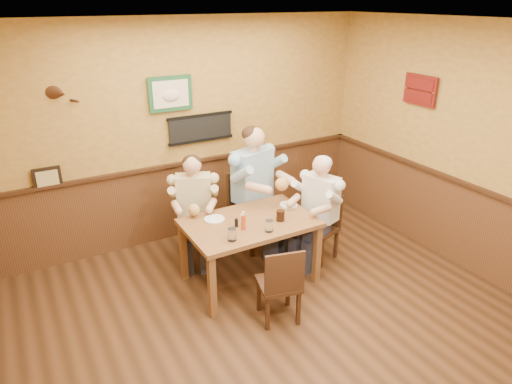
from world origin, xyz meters
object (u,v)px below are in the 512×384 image
Objects in this scene: diner_tan_shirt at (195,213)px; hot_sauce_bottle at (243,222)px; water_glass_mid at (269,226)px; dining_table at (250,228)px; chair_back_left at (196,227)px; water_glass_left at (232,235)px; diner_white_elder at (320,214)px; cola_tumbler at (280,216)px; salt_shaker at (242,218)px; chair_right_end at (319,228)px; chair_back_right at (253,211)px; chair_near_side at (279,282)px; diner_blue_polo at (252,195)px; pepper_shaker at (236,223)px.

hot_sauce_bottle is at bearing -56.11° from diner_tan_shirt.
dining_table is at bearing 100.87° from water_glass_mid.
water_glass_left is (-0.02, -1.05, 0.40)m from chair_back_left.
diner_white_elder reaches higher than water_glass_left.
cola_tumbler is 0.41m from salt_shaker.
hot_sauce_bottle is (0.19, -0.90, 0.42)m from chair_back_left.
chair_right_end is 0.78m from cola_tumbler.
salt_shaker is at bearing -109.36° from diner_white_elder.
chair_back_right is at bearing -158.99° from chair_right_end.
salt_shaker is (-0.49, -0.65, 0.29)m from chair_back_right.
hot_sauce_bottle is 0.17m from salt_shaker.
diner_white_elder is 0.98m from water_glass_mid.
chair_back_left is 0.84× the size of chair_back_right.
diner_tan_shirt reaches higher than water_glass_mid.
hot_sauce_bottle is at bearing -101.57° from diner_white_elder.
chair_near_side is 9.14× the size of salt_shaker.
chair_back_right is at bearing 70.58° from water_glass_mid.
hot_sauce_bottle reaches higher than chair_right_end.
diner_blue_polo is (0.48, 1.39, 0.30)m from chair_near_side.
dining_table is 0.49m from water_glass_left.
water_glass_mid reaches higher than chair_right_end.
diner_blue_polo reaches higher than salt_shaker.
water_glass_left is 1.03× the size of water_glass_mid.
hot_sauce_bottle is at bearing 140.61° from water_glass_mid.
chair_back_left is 6.39× the size of water_glass_left.
chair_back_left is 1.00× the size of chair_right_end.
water_glass_mid is at bearing -89.67° from diner_white_elder.
diner_white_elder is at bearing 13.36° from cola_tumbler.
dining_table is at bearing -136.15° from chair_back_right.
chair_back_right reaches higher than dining_table.
pepper_shaker is (0.17, 0.24, -0.02)m from water_glass_left.
diner_white_elder is at bearing -8.14° from diner_tan_shirt.
dining_table is 15.29× the size of pepper_shaker.
diner_blue_polo is at bearing 0.00° from chair_back_right.
water_glass_mid reaches higher than dining_table.
diner_white_elder is at bearing -65.07° from chair_back_right.
diner_tan_shirt is 1.50m from diner_white_elder.
diner_blue_polo reaches higher than cola_tumbler.
hot_sauce_bottle is (-0.44, 0.01, 0.03)m from cola_tumbler.
chair_near_side is 0.78m from cola_tumbler.
water_glass_left reaches higher than chair_right_end.
diner_white_elder is at bearing -130.66° from chair_near_side.
salt_shaker reaches higher than chair_back_left.
water_glass_left is (-0.36, -0.29, 0.16)m from dining_table.
cola_tumbler is (0.66, 0.14, -0.01)m from water_glass_left.
diner_tan_shirt is 0.75m from diner_blue_polo.
chair_back_left is 6.61× the size of water_glass_mid.
water_glass_left reaches higher than chair_near_side.
chair_right_end is 6.59× the size of water_glass_mid.
chair_back_right is 1.08m from water_glass_mid.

